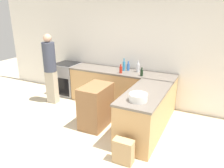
{
  "coord_description": "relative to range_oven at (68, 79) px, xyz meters",
  "views": [
    {
      "loc": [
        2.09,
        -2.54,
        2.36
      ],
      "look_at": [
        0.29,
        1.09,
        0.94
      ],
      "focal_mm": 35.0,
      "sensor_mm": 36.0,
      "label": 1
    }
  ],
  "objects": [
    {
      "name": "range_oven",
      "position": [
        0.0,
        0.0,
        0.0
      ],
      "size": [
        0.62,
        0.64,
        0.91
      ],
      "color": "#99999E",
      "rests_on": "ground_plane"
    },
    {
      "name": "mixing_bowl",
      "position": [
        2.65,
        -1.54,
        0.51
      ],
      "size": [
        0.31,
        0.31,
        0.13
      ],
      "color": "white",
      "rests_on": "counter_peninsula"
    },
    {
      "name": "counter_back",
      "position": [
        1.65,
        0.0,
        -0.0
      ],
      "size": [
        2.67,
        0.66,
        0.89
      ],
      "color": "tan",
      "rests_on": "ground_plane"
    },
    {
      "name": "counter_peninsula",
      "position": [
        2.64,
        -1.09,
        -0.0
      ],
      "size": [
        0.69,
        1.58,
        0.89
      ],
      "color": "tan",
      "rests_on": "ground_plane"
    },
    {
      "name": "ground_plane",
      "position": [
        1.65,
        -2.18,
        -0.45
      ],
      "size": [
        14.0,
        14.0,
        0.0
      ],
      "primitive_type": "plane",
      "color": "beige"
    },
    {
      "name": "dish_soap_bottle",
      "position": [
        1.7,
        0.06,
        0.56
      ],
      "size": [
        0.07,
        0.07,
        0.31
      ],
      "color": "#338CBF",
      "rests_on": "counter_back"
    },
    {
      "name": "paper_bag",
      "position": [
        2.61,
        -2.03,
        -0.25
      ],
      "size": [
        0.33,
        0.17,
        0.41
      ],
      "color": "tan",
      "rests_on": "ground_plane"
    },
    {
      "name": "hot_sauce_bottle",
      "position": [
        1.72,
        -0.18,
        0.53
      ],
      "size": [
        0.07,
        0.07,
        0.21
      ],
      "color": "red",
      "rests_on": "counter_back"
    },
    {
      "name": "water_bottle_blue",
      "position": [
        1.79,
        0.12,
        0.53
      ],
      "size": [
        0.07,
        0.07,
        0.23
      ],
      "color": "#386BB7",
      "rests_on": "counter_back"
    },
    {
      "name": "person_by_range",
      "position": [
        0.01,
        -0.68,
        0.52
      ],
      "size": [
        0.31,
        0.31,
        1.77
      ],
      "color": "#ADA38E",
      "rests_on": "ground_plane"
    },
    {
      "name": "wall_back",
      "position": [
        1.65,
        0.35,
        0.9
      ],
      "size": [
        8.0,
        0.06,
        2.7
      ],
      "color": "white",
      "rests_on": "ground_plane"
    },
    {
      "name": "wine_bottle_dark",
      "position": [
        2.24,
        -0.17,
        0.52
      ],
      "size": [
        0.07,
        0.07,
        0.2
      ],
      "color": "black",
      "rests_on": "counter_back"
    },
    {
      "name": "vinegar_bottle_clear",
      "position": [
        2.05,
        0.1,
        0.55
      ],
      "size": [
        0.08,
        0.08,
        0.28
      ],
      "color": "silver",
      "rests_on": "counter_back"
    },
    {
      "name": "island_table",
      "position": [
        1.63,
        -1.2,
        -0.01
      ],
      "size": [
        0.48,
        0.74,
        0.88
      ],
      "color": "brown",
      "rests_on": "ground_plane"
    }
  ]
}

